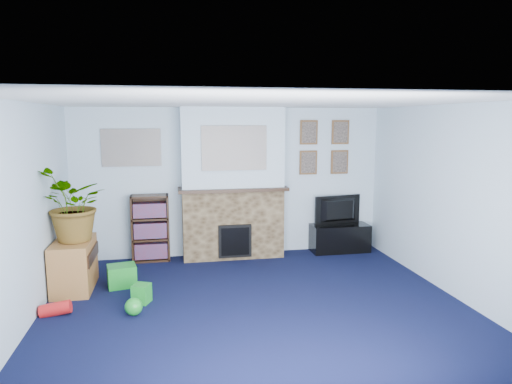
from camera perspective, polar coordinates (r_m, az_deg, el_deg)
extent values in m
cube|color=black|center=(5.61, 0.10, -14.13)|extent=(5.00, 4.50, 0.01)
cube|color=white|center=(5.16, 0.10, 11.19)|extent=(5.00, 4.50, 0.01)
cube|color=silver|center=(7.45, -3.15, 1.24)|extent=(5.00, 0.04, 2.40)
cube|color=silver|center=(3.14, 7.93, -9.69)|extent=(5.00, 0.04, 2.40)
cube|color=silver|center=(5.39, -27.06, -2.73)|extent=(0.04, 4.50, 2.40)
cube|color=silver|center=(6.22, 23.36, -1.03)|extent=(0.04, 4.50, 2.40)
cube|color=brown|center=(7.37, -2.90, -3.98)|extent=(1.60, 0.40, 1.10)
cube|color=brown|center=(7.19, -2.97, 5.37)|extent=(1.60, 0.40, 1.30)
cube|color=brown|center=(7.23, -2.90, 0.41)|extent=(1.72, 0.50, 0.05)
cube|color=brown|center=(7.22, -2.65, -6.13)|extent=(0.52, 0.08, 0.52)
cube|color=brown|center=(7.18, -2.61, -6.21)|extent=(0.44, 0.02, 0.44)
cube|color=gray|center=(6.98, -2.74, 5.51)|extent=(1.00, 0.03, 0.68)
cube|color=gray|center=(7.34, -15.31, 5.37)|extent=(0.90, 0.03, 0.58)
cube|color=brown|center=(7.64, 6.61, 7.41)|extent=(0.30, 0.03, 0.40)
cube|color=brown|center=(7.82, 10.49, 7.36)|extent=(0.30, 0.03, 0.40)
cube|color=brown|center=(7.67, 6.54, 3.68)|extent=(0.30, 0.03, 0.40)
cube|color=brown|center=(7.85, 10.39, 3.71)|extent=(0.30, 0.03, 0.40)
cube|color=black|center=(7.87, 10.42, -5.71)|extent=(0.97, 0.41, 0.46)
imported|color=black|center=(7.79, 10.46, -2.27)|extent=(0.85, 0.24, 0.48)
cube|color=black|center=(7.49, -13.00, -4.18)|extent=(0.58, 0.02, 1.05)
cube|color=black|center=(7.38, -15.18, -4.46)|extent=(0.03, 0.28, 1.05)
cube|color=black|center=(7.36, -10.90, -4.35)|extent=(0.03, 0.28, 1.05)
cube|color=black|center=(7.50, -12.90, -8.20)|extent=(0.56, 0.28, 0.03)
cube|color=black|center=(7.41, -12.99, -5.73)|extent=(0.56, 0.28, 0.03)
cube|color=black|center=(7.33, -13.08, -3.23)|extent=(0.56, 0.28, 0.03)
cube|color=black|center=(7.27, -13.18, -0.49)|extent=(0.56, 0.28, 0.03)
cube|color=black|center=(7.44, -12.95, -7.08)|extent=(0.50, 0.22, 0.24)
cube|color=black|center=(7.36, -13.04, -4.61)|extent=(0.50, 0.22, 0.24)
cube|color=black|center=(7.29, -13.12, -2.17)|extent=(0.50, 0.22, 0.22)
cube|color=#A06833|center=(6.48, -21.79, -8.28)|extent=(0.47, 0.84, 0.65)
imported|color=#26661E|center=(6.24, -21.84, -1.45)|extent=(0.77, 0.88, 0.97)
cube|color=gold|center=(7.19, -3.08, 1.13)|extent=(0.10, 0.06, 0.13)
cylinder|color=#B2BFC6|center=(7.24, -0.81, 1.27)|extent=(0.05, 0.05, 0.16)
sphere|color=gray|center=(7.14, -7.35, 0.97)|extent=(0.12, 0.12, 0.12)
cylinder|color=#198C26|center=(7.34, 2.95, 1.21)|extent=(0.06, 0.06, 0.13)
cube|color=#198C26|center=(6.44, -16.42, -10.06)|extent=(0.41, 0.35, 0.29)
sphere|color=#198C26|center=(5.53, -15.04, -13.78)|extent=(0.20, 0.20, 0.20)
cube|color=#198C26|center=(5.84, -14.10, -12.27)|extent=(0.25, 0.25, 0.23)
cylinder|color=red|center=(5.83, -23.76, -13.25)|extent=(0.35, 0.15, 0.20)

